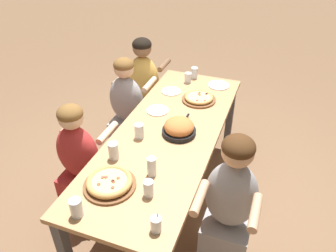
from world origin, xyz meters
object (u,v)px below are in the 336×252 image
object	(u,v)px
empty_plate_b	(219,85)
diner_far_right	(144,92)
pizza_board_second	(199,98)
empty_plate_c	(158,110)
cocktail_glass_blue	(156,225)
diner_near_midleft	(229,212)
pizza_board_main	(110,183)
empty_plate_a	(171,91)
drinking_glass_g	(76,208)
skillet_bowl	(179,128)
drinking_glass_c	(139,132)
drinking_glass_b	(152,167)
diner_far_midleft	(81,168)
drinking_glass_f	(194,73)
drinking_glass_d	(149,189)
drinking_glass_e	(114,152)
diner_far_midright	(128,114)
drinking_glass_a	(188,78)

from	to	relation	value
empty_plate_b	diner_far_right	world-z (taller)	diner_far_right
pizza_board_second	empty_plate_c	distance (m)	0.44
pizza_board_second	diner_far_right	bearing A→B (deg)	64.61
pizza_board_second	empty_plate_c	world-z (taller)	pizza_board_second
cocktail_glass_blue	diner_near_midleft	world-z (taller)	diner_near_midleft
pizza_board_main	empty_plate_a	world-z (taller)	pizza_board_main
empty_plate_c	diner_near_midleft	distance (m)	1.14
drinking_glass_g	diner_near_midleft	size ratio (longest dim) A/B	0.10
skillet_bowl	cocktail_glass_blue	world-z (taller)	skillet_bowl
empty_plate_a	drinking_glass_c	world-z (taller)	drinking_glass_c
pizza_board_main	empty_plate_a	distance (m)	1.39
skillet_bowl	drinking_glass_c	world-z (taller)	skillet_bowl
drinking_glass_b	diner_near_midleft	distance (m)	0.63
empty_plate_a	diner_far_midleft	bearing A→B (deg)	157.91
pizza_board_second	pizza_board_main	bearing A→B (deg)	169.32
diner_near_midleft	diner_far_midleft	size ratio (longest dim) A/B	1.07
drinking_glass_c	drinking_glass_f	xyz separation A→B (m)	(1.20, -0.11, -0.00)
pizza_board_second	empty_plate_c	bearing A→B (deg)	136.45
drinking_glass_b	drinking_glass_d	distance (m)	0.20
pizza_board_main	diner_near_midleft	world-z (taller)	diner_near_midleft
empty_plate_b	cocktail_glass_blue	distance (m)	1.91
pizza_board_second	cocktail_glass_blue	size ratio (longest dim) A/B	2.53
diner_far_right	empty_plate_a	bearing A→B (deg)	-33.01
drinking_glass_e	diner_far_midleft	size ratio (longest dim) A/B	0.12
diner_near_midleft	skillet_bowl	bearing A→B (deg)	-41.88
pizza_board_main	skillet_bowl	bearing A→B (deg)	-18.38
empty_plate_c	drinking_glass_g	xyz separation A→B (m)	(-1.29, 0.01, 0.06)
drinking_glass_b	diner_far_midleft	xyz separation A→B (m)	(0.13, 0.71, -0.33)
empty_plate_a	drinking_glass_d	xyz separation A→B (m)	(-1.37, -0.34, 0.05)
empty_plate_a	drinking_glass_b	xyz separation A→B (m)	(-1.19, -0.28, 0.06)
diner_far_midright	empty_plate_c	bearing A→B (deg)	-27.95
drinking_glass_f	empty_plate_a	bearing A→B (deg)	161.98
drinking_glass_a	drinking_glass_d	bearing A→B (deg)	-171.59
empty_plate_a	empty_plate_b	xyz separation A→B (m)	(0.29, -0.42, -0.00)
pizza_board_second	diner_near_midleft	xyz separation A→B (m)	(-1.06, -0.53, -0.25)
empty_plate_c	drinking_glass_e	world-z (taller)	drinking_glass_e
empty_plate_a	drinking_glass_f	distance (m)	0.41
skillet_bowl	drinking_glass_b	xyz separation A→B (m)	(-0.53, 0.02, 0.01)
pizza_board_second	drinking_glass_c	distance (m)	0.80
diner_far_right	drinking_glass_g	bearing A→B (deg)	-77.88
pizza_board_main	pizza_board_second	xyz separation A→B (m)	(1.32, -0.25, -0.01)
empty_plate_a	empty_plate_c	distance (m)	0.39
drinking_glass_d	drinking_glass_f	size ratio (longest dim) A/B	1.02
drinking_glass_d	drinking_glass_f	distance (m)	1.77
drinking_glass_d	diner_far_right	bearing A→B (deg)	24.79
skillet_bowl	diner_far_midright	bearing A→B (deg)	55.71
pizza_board_second	diner_far_midleft	xyz separation A→B (m)	(-0.98, 0.74, -0.29)
pizza_board_second	diner_far_right	distance (m)	0.85
drinking_glass_f	diner_far_midright	bearing A→B (deg)	134.52
skillet_bowl	drinking_glass_c	distance (m)	0.33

